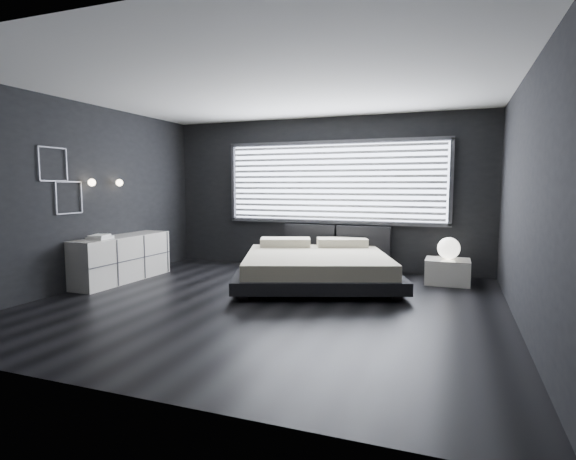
% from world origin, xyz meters
% --- Properties ---
extents(room, '(6.04, 6.00, 2.80)m').
position_xyz_m(room, '(0.00, 0.00, 1.40)').
color(room, black).
rests_on(room, ground).
extents(window, '(4.14, 0.09, 1.52)m').
position_xyz_m(window, '(0.20, 2.70, 1.61)').
color(window, white).
rests_on(window, ground).
extents(headboard, '(1.96, 0.16, 0.52)m').
position_xyz_m(headboard, '(0.28, 2.64, 0.57)').
color(headboard, black).
rests_on(headboard, ground).
extents(sconce_near, '(0.18, 0.11, 0.11)m').
position_xyz_m(sconce_near, '(-2.88, 0.05, 1.60)').
color(sconce_near, silver).
rests_on(sconce_near, ground).
extents(sconce_far, '(0.18, 0.11, 0.11)m').
position_xyz_m(sconce_far, '(-2.88, 0.65, 1.60)').
color(sconce_far, silver).
rests_on(sconce_far, ground).
extents(wall_art_upper, '(0.01, 0.48, 0.48)m').
position_xyz_m(wall_art_upper, '(-2.98, -0.55, 1.85)').
color(wall_art_upper, '#47474C').
rests_on(wall_art_upper, ground).
extents(wall_art_lower, '(0.01, 0.48, 0.48)m').
position_xyz_m(wall_art_lower, '(-2.98, -0.30, 1.38)').
color(wall_art_lower, '#47474C').
rests_on(wall_art_lower, ground).
extents(bed, '(3.08, 3.01, 0.63)m').
position_xyz_m(bed, '(0.27, 1.41, 0.29)').
color(bed, black).
rests_on(bed, ground).
extents(nightstand, '(0.67, 0.56, 0.39)m').
position_xyz_m(nightstand, '(2.23, 2.13, 0.20)').
color(nightstand, white).
rests_on(nightstand, ground).
extents(orb_lamp, '(0.34, 0.34, 0.34)m').
position_xyz_m(orb_lamp, '(2.23, 2.16, 0.56)').
color(orb_lamp, white).
rests_on(orb_lamp, nightstand).
extents(dresser, '(0.58, 1.86, 0.74)m').
position_xyz_m(dresser, '(-2.78, 0.51, 0.37)').
color(dresser, white).
rests_on(dresser, ground).
extents(book_stack, '(0.32, 0.39, 0.07)m').
position_xyz_m(book_stack, '(-2.75, 0.03, 0.77)').
color(book_stack, white).
rests_on(book_stack, dresser).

